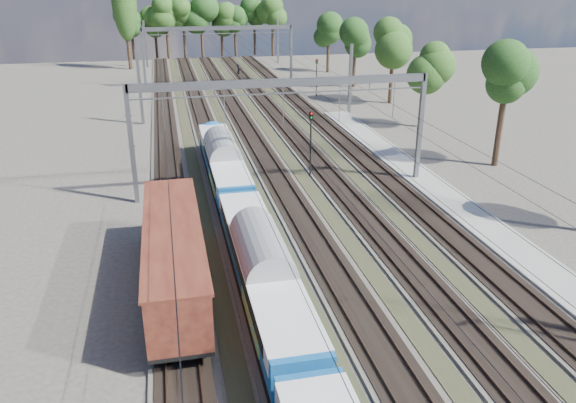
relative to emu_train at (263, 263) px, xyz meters
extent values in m
cube|color=#47423A|center=(-4.50, 31.10, -2.23)|extent=(3.00, 130.00, 0.15)
cube|color=black|center=(-4.50, 31.10, -2.13)|extent=(2.50, 130.00, 0.06)
cube|color=#473326|center=(-5.22, 31.10, -2.03)|extent=(0.08, 130.00, 0.14)
cube|color=#473326|center=(-3.78, 31.10, -2.03)|extent=(0.08, 130.00, 0.14)
cube|color=#47423A|center=(0.00, 31.10, -2.23)|extent=(3.00, 130.00, 0.15)
cube|color=black|center=(0.00, 31.10, -2.13)|extent=(2.50, 130.00, 0.06)
cube|color=#473326|center=(-0.72, 31.10, -2.03)|extent=(0.08, 130.00, 0.14)
cube|color=#473326|center=(0.72, 31.10, -2.03)|extent=(0.08, 130.00, 0.14)
cube|color=#47423A|center=(4.50, 31.10, -2.23)|extent=(3.00, 130.00, 0.15)
cube|color=black|center=(4.50, 31.10, -2.13)|extent=(2.50, 130.00, 0.06)
cube|color=#473326|center=(3.78, 31.10, -2.03)|extent=(0.08, 130.00, 0.14)
cube|color=#473326|center=(5.22, 31.10, -2.03)|extent=(0.08, 130.00, 0.14)
cube|color=#47423A|center=(9.00, 31.10, -2.23)|extent=(3.00, 130.00, 0.15)
cube|color=black|center=(9.00, 31.10, -2.13)|extent=(2.50, 130.00, 0.06)
cube|color=#473326|center=(8.28, 31.10, -2.03)|extent=(0.08, 130.00, 0.14)
cube|color=#473326|center=(9.72, 31.10, -2.03)|extent=(0.08, 130.00, 0.14)
cube|color=#47423A|center=(13.50, 31.10, -2.23)|extent=(3.00, 130.00, 0.15)
cube|color=black|center=(13.50, 31.10, -2.13)|extent=(2.50, 130.00, 0.06)
cube|color=#473326|center=(12.78, 31.10, -2.03)|extent=(0.08, 130.00, 0.14)
cube|color=#473326|center=(14.22, 31.10, -2.03)|extent=(0.08, 130.00, 0.14)
cube|color=#2D2B1D|center=(-2.25, 31.10, -2.28)|extent=(1.10, 130.00, 0.05)
cube|color=#2D2B1D|center=(2.25, 31.10, -2.28)|extent=(1.10, 130.00, 0.05)
cube|color=#2D2B1D|center=(6.75, 31.10, -2.28)|extent=(1.10, 130.00, 0.05)
cube|color=#2D2B1D|center=(11.25, 31.10, -2.28)|extent=(1.10, 130.00, 0.05)
cube|color=gray|center=(16.50, 6.10, -2.15)|extent=(3.00, 70.00, 0.30)
cube|color=slate|center=(-7.00, 16.10, 2.20)|extent=(0.35, 0.35, 9.00)
cube|color=slate|center=(16.00, 16.10, 2.20)|extent=(0.35, 0.35, 9.00)
cube|color=slate|center=(4.50, 16.10, 6.40)|extent=(23.00, 0.35, 0.60)
cube|color=slate|center=(-7.00, 64.10, 2.20)|extent=(0.35, 0.35, 9.00)
cube|color=slate|center=(16.00, 64.10, 2.20)|extent=(0.35, 0.35, 9.00)
cube|color=slate|center=(4.50, 64.10, 6.40)|extent=(23.00, 0.35, 0.60)
cube|color=slate|center=(-7.00, 41.10, 1.95)|extent=(0.35, 0.35, 8.50)
cube|color=slate|center=(-7.00, 86.10, 1.95)|extent=(0.35, 0.35, 8.50)
cube|color=slate|center=(18.30, 41.10, 1.95)|extent=(0.35, 0.35, 8.50)
cube|color=slate|center=(18.30, 86.10, 1.95)|extent=(0.35, 0.35, 8.50)
cylinder|color=black|center=(-4.50, 31.10, 3.20)|extent=(0.03, 130.00, 0.03)
cylinder|color=black|center=(-4.50, 31.10, 4.30)|extent=(0.03, 130.00, 0.03)
cylinder|color=black|center=(0.00, 31.10, 3.20)|extent=(0.03, 130.00, 0.03)
cylinder|color=black|center=(0.00, 31.10, 4.30)|extent=(0.03, 130.00, 0.03)
cylinder|color=black|center=(4.50, 31.10, 3.20)|extent=(0.03, 130.00, 0.03)
cylinder|color=black|center=(4.50, 31.10, 4.30)|extent=(0.03, 130.00, 0.03)
cylinder|color=black|center=(9.00, 31.10, 3.20)|extent=(0.03, 130.00, 0.03)
cylinder|color=black|center=(9.00, 31.10, 4.30)|extent=(0.03, 130.00, 0.03)
cylinder|color=black|center=(13.50, 31.10, 3.20)|extent=(0.03, 130.00, 0.03)
cylinder|color=black|center=(13.50, 31.10, 4.30)|extent=(0.03, 130.00, 0.03)
cylinder|color=black|center=(-9.79, 97.86, 0.65)|extent=(0.56, 0.56, 5.91)
sphere|color=#143714|center=(-9.79, 97.86, 5.38)|extent=(4.89, 4.89, 4.89)
cylinder|color=black|center=(-6.38, 98.19, 0.46)|extent=(0.56, 0.56, 5.52)
sphere|color=#143714|center=(-6.38, 98.19, 4.87)|extent=(4.02, 4.02, 4.02)
cylinder|color=black|center=(-2.19, 96.96, 0.76)|extent=(0.56, 0.56, 6.13)
sphere|color=#143714|center=(-2.19, 96.96, 5.67)|extent=(3.90, 3.90, 3.90)
cylinder|color=black|center=(0.98, 98.17, 1.44)|extent=(0.56, 0.56, 7.48)
sphere|color=#143714|center=(0.98, 98.17, 7.42)|extent=(4.87, 4.87, 4.87)
cylinder|color=black|center=(4.20, 98.25, 1.44)|extent=(0.56, 0.56, 7.48)
sphere|color=#143714|center=(4.20, 98.25, 7.42)|extent=(4.73, 4.73, 4.73)
cylinder|color=black|center=(8.54, 97.08, 1.44)|extent=(0.56, 0.56, 7.49)
sphere|color=#143714|center=(8.54, 97.08, 7.43)|extent=(4.48, 4.48, 4.48)
cylinder|color=black|center=(12.89, 96.76, 0.74)|extent=(0.56, 0.56, 6.09)
sphere|color=#143714|center=(12.89, 96.76, 5.61)|extent=(4.29, 4.29, 4.29)
cylinder|color=black|center=(15.24, 96.82, 1.38)|extent=(0.56, 0.56, 7.37)
sphere|color=#143714|center=(15.24, 96.82, 7.27)|extent=(5.20, 5.20, 5.20)
cylinder|color=black|center=(19.66, 97.04, 0.74)|extent=(0.56, 0.56, 6.08)
sphere|color=#143714|center=(19.66, 97.04, 5.61)|extent=(5.45, 5.45, 5.45)
cylinder|color=black|center=(24.32, 16.10, 0.31)|extent=(0.56, 0.56, 5.23)
sphere|color=#143714|center=(24.32, 16.10, 4.50)|extent=(3.43, 3.43, 3.43)
cylinder|color=black|center=(25.64, 33.40, 0.78)|extent=(0.56, 0.56, 6.17)
sphere|color=#143714|center=(25.64, 33.40, 5.72)|extent=(3.43, 3.43, 3.43)
cylinder|color=black|center=(24.56, 48.00, 0.61)|extent=(0.56, 0.56, 5.82)
sphere|color=#143714|center=(24.56, 48.00, 5.26)|extent=(4.62, 4.62, 4.62)
cylinder|color=black|center=(24.60, 60.36, 0.46)|extent=(0.56, 0.56, 5.53)
sphere|color=#143714|center=(24.60, 60.36, 4.88)|extent=(3.43, 3.43, 3.43)
cylinder|color=black|center=(24.84, 72.80, 0.86)|extent=(0.56, 0.56, 6.32)
sphere|color=#143714|center=(24.84, 72.80, 5.91)|extent=(4.80, 4.80, 4.80)
cylinder|color=black|center=(-10.00, 84.10, 5.70)|extent=(0.70, 0.70, 16.00)
ellipsoid|color=#194517|center=(-10.00, 84.10, 9.70)|extent=(4.40, 4.40, 14.08)
cube|color=black|center=(0.00, -5.99, -1.80)|extent=(1.83, 2.75, 0.73)
cube|color=black|center=(0.00, 6.83, -1.80)|extent=(1.83, 2.75, 0.73)
cube|color=#104D97|center=(0.00, 0.42, -0.42)|extent=(2.57, 18.32, 1.74)
cube|color=silver|center=(0.00, 0.42, 0.03)|extent=(2.64, 17.59, 0.87)
cube|color=black|center=(1.33, 0.42, 0.03)|extent=(0.04, 15.57, 0.64)
cube|color=yellow|center=(0.00, -3.61, -0.88)|extent=(2.66, 5.13, 0.64)
cylinder|color=gray|center=(0.00, 0.42, 0.45)|extent=(2.60, 18.32, 2.60)
cube|color=black|center=(0.00, 12.93, -1.80)|extent=(1.83, 2.75, 0.73)
cube|color=black|center=(0.00, 25.76, -1.80)|extent=(1.83, 2.75, 0.73)
cube|color=#104D97|center=(0.00, 19.34, -0.42)|extent=(2.57, 18.32, 1.74)
cube|color=silver|center=(0.00, 19.34, 0.03)|extent=(2.64, 17.59, 0.87)
cube|color=black|center=(1.33, 19.34, 0.03)|extent=(0.04, 15.57, 0.64)
cube|color=yellow|center=(0.00, 15.31, -0.88)|extent=(2.66, 5.13, 0.64)
cylinder|color=gray|center=(0.00, 19.34, 0.45)|extent=(2.60, 18.32, 2.60)
cube|color=black|center=(-4.50, -3.06, -1.78)|extent=(2.11, 2.74, 0.74)
cube|color=black|center=(-4.50, 7.26, -1.78)|extent=(2.11, 2.74, 0.74)
cube|color=black|center=(-4.50, 2.10, -1.30)|extent=(2.84, 14.74, 0.21)
cube|color=#451712|center=(-4.50, 2.10, 0.17)|extent=(2.84, 14.74, 2.74)
cube|color=#451712|center=(-4.50, 2.10, 1.59)|extent=(3.05, 14.74, 0.13)
imported|color=black|center=(8.59, 72.67, -1.32)|extent=(0.69, 0.84, 1.97)
cylinder|color=black|center=(7.50, 19.06, 0.20)|extent=(0.14, 0.14, 5.00)
cube|color=black|center=(7.50, 19.06, 3.04)|extent=(0.39, 0.29, 0.70)
sphere|color=red|center=(7.50, 18.93, 3.24)|extent=(0.16, 0.16, 0.16)
sphere|color=#0C9919|center=(7.50, 18.93, 2.89)|extent=(0.16, 0.16, 0.16)
cylinder|color=black|center=(17.06, 52.37, 0.01)|extent=(0.13, 0.13, 4.62)
cube|color=black|center=(17.06, 52.37, 2.64)|extent=(0.34, 0.23, 0.65)
sphere|color=red|center=(17.06, 52.25, 2.82)|extent=(0.15, 0.15, 0.15)
sphere|color=#0C9919|center=(17.06, 52.25, 2.50)|extent=(0.15, 0.15, 0.15)
camera|label=1|loc=(-4.33, -25.48, 13.91)|focal=35.00mm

